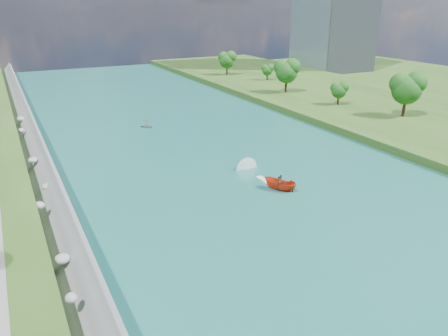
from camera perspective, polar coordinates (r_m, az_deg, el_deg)
ground at (r=51.10m, az=11.32°, el=-7.54°), size 260.00×260.00×0.00m
river_water at (r=66.26m, az=0.67°, el=-0.25°), size 55.00×240.00×0.10m
berm_east at (r=98.38m, az=27.17°, el=4.95°), size 44.00×240.00×1.50m
riprap_bank at (r=58.08m, az=-22.04°, el=-3.16°), size 4.41×236.00×4.42m
trees_east at (r=91.44m, az=24.37°, el=8.04°), size 13.36×141.22×11.74m
motorboat at (r=60.37m, az=6.65°, el=-1.76°), size 3.98×19.12×2.17m
raft at (r=90.18m, az=-10.05°, el=5.48°), size 3.07×3.17×1.51m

